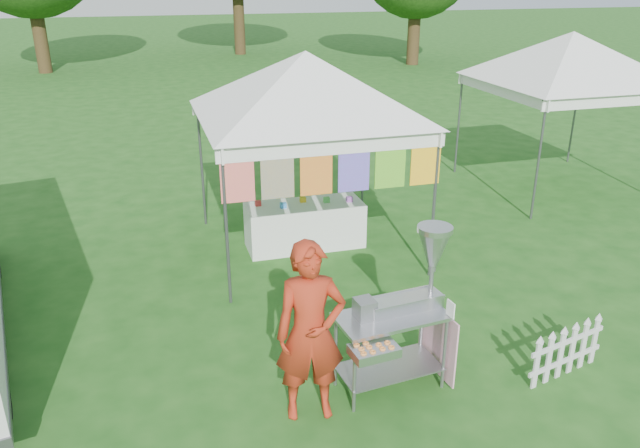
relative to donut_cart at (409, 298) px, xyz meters
name	(u,v)px	position (x,y,z in m)	size (l,w,h in m)	color
ground	(392,376)	(-0.08, 0.14, -1.01)	(120.00, 120.00, 0.00)	#1B4D16
canopy_main	(306,52)	(-0.08, 3.63, 1.98)	(4.24, 4.24, 3.45)	#59595E
canopy_right	(574,32)	(5.42, 5.14, 1.98)	(4.24, 4.24, 3.45)	#59595E
donut_cart	(409,298)	(0.00, 0.00, 0.00)	(1.23, 0.96, 1.72)	gray
vendor	(310,333)	(-1.07, -0.19, -0.10)	(0.66, 0.43, 1.82)	#A12813
picket_fence	(566,352)	(1.70, -0.35, -0.72)	(1.05, 0.28, 0.56)	silver
display_table	(305,225)	(-0.10, 3.70, -0.66)	(1.80, 0.70, 0.70)	white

